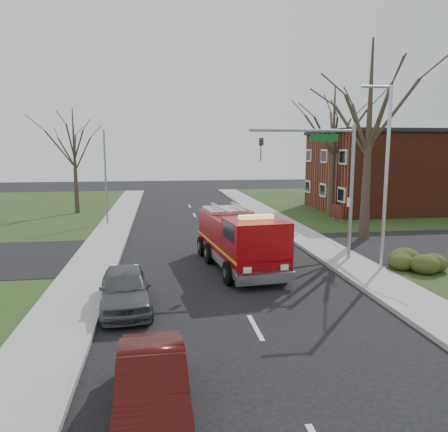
{
  "coord_description": "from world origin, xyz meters",
  "views": [
    {
      "loc": [
        -2.92,
        -18.87,
        5.62
      ],
      "look_at": [
        0.54,
        4.41,
        2.0
      ],
      "focal_mm": 35.0,
      "sensor_mm": 36.0,
      "label": 1
    }
  ],
  "objects": [
    {
      "name": "sidewalk_left",
      "position": [
        -6.2,
        0.0,
        0.07
      ],
      "size": [
        2.4,
        80.0,
        0.15
      ],
      "primitive_type": "cube",
      "color": "#969691",
      "rests_on": "ground"
    },
    {
      "name": "sidewalk_right",
      "position": [
        6.2,
        0.0,
        0.07
      ],
      "size": [
        2.4,
        80.0,
        0.15
      ],
      "primitive_type": "cube",
      "color": "#969691",
      "rests_on": "ground"
    },
    {
      "name": "traffic_signal_mast",
      "position": [
        5.21,
        1.5,
        4.71
      ],
      "size": [
        5.29,
        0.18,
        6.8
      ],
      "color": "gray",
      "rests_on": "ground"
    },
    {
      "name": "parked_car_maroon",
      "position": [
        -4.2,
        -3.66,
        0.74
      ],
      "size": [
        2.14,
        4.47,
        1.48
      ],
      "primitive_type": "imported",
      "rotation": [
        0.0,
        0.0,
        0.09
      ],
      "color": "#4C4E52",
      "rests_on": "ground"
    },
    {
      "name": "ground",
      "position": [
        0.0,
        0.0,
        0.0
      ],
      "size": [
        120.0,
        120.0,
        0.0
      ],
      "primitive_type": "plane",
      "color": "black",
      "rests_on": "ground"
    },
    {
      "name": "health_center_sign",
      "position": [
        10.5,
        12.5,
        0.88
      ],
      "size": [
        0.12,
        2.0,
        1.4
      ],
      "color": "#551514",
      "rests_on": "ground"
    },
    {
      "name": "brick_building",
      "position": [
        19.0,
        18.0,
        3.66
      ],
      "size": [
        15.4,
        10.4,
        7.25
      ],
      "color": "maroon",
      "rests_on": "ground"
    },
    {
      "name": "streetlight_pole",
      "position": [
        7.14,
        -0.5,
        4.55
      ],
      "size": [
        1.48,
        0.16,
        8.4
      ],
      "color": "#B7BABF",
      "rests_on": "ground"
    },
    {
      "name": "bare_tree_near",
      "position": [
        9.5,
        6.0,
        7.41
      ],
      "size": [
        6.0,
        6.0,
        12.0
      ],
      "color": "#33271E",
      "rests_on": "ground"
    },
    {
      "name": "fire_engine",
      "position": [
        0.79,
        0.98,
        1.31
      ],
      "size": [
        3.44,
        7.44,
        2.9
      ],
      "rotation": [
        0.0,
        0.0,
        0.12
      ],
      "color": "#96060B",
      "rests_on": "ground"
    },
    {
      "name": "hedge_corner",
      "position": [
        9.0,
        -1.0,
        0.58
      ],
      "size": [
        2.8,
        2.0,
        0.9
      ],
      "primitive_type": "ellipsoid",
      "color": "#333A15",
      "rests_on": "lawn_right"
    },
    {
      "name": "utility_pole_far",
      "position": [
        -6.8,
        14.0,
        3.5
      ],
      "size": [
        0.14,
        0.14,
        7.0
      ],
      "primitive_type": "cylinder",
      "color": "gray",
      "rests_on": "ground"
    },
    {
      "name": "bare_tree_far",
      "position": [
        11.0,
        15.0,
        6.49
      ],
      "size": [
        5.25,
        5.25,
        10.5
      ],
      "color": "#33271E",
      "rests_on": "ground"
    },
    {
      "name": "bare_tree_left",
      "position": [
        -10.0,
        20.0,
        5.56
      ],
      "size": [
        4.5,
        4.5,
        9.0
      ],
      "color": "#33271E",
      "rests_on": "ground"
    },
    {
      "name": "parked_car_gray",
      "position": [
        -3.17,
        -10.21,
        0.69
      ],
      "size": [
        1.56,
        4.23,
        1.38
      ],
      "primitive_type": "imported",
      "rotation": [
        0.0,
        0.0,
        0.02
      ],
      "color": "#3C0B09",
      "rests_on": "ground"
    }
  ]
}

